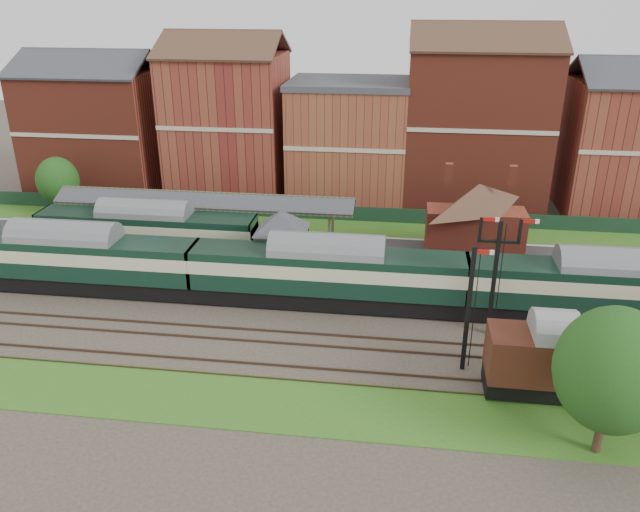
# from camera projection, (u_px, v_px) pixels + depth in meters

# --- Properties ---
(ground) EXTENTS (160.00, 160.00, 0.00)m
(ground) POSITION_uv_depth(u_px,v_px,m) (315.00, 304.00, 45.40)
(ground) COLOR #473D33
(ground) RESTS_ON ground
(grass_back) EXTENTS (90.00, 4.50, 0.06)m
(grass_back) POSITION_uv_depth(u_px,v_px,m) (339.00, 227.00, 59.95)
(grass_back) COLOR #2D6619
(grass_back) RESTS_ON ground
(grass_front) EXTENTS (90.00, 5.00, 0.06)m
(grass_front) POSITION_uv_depth(u_px,v_px,m) (285.00, 404.00, 34.47)
(grass_front) COLOR #2D6619
(grass_front) RESTS_ON ground
(fence) EXTENTS (90.00, 0.12, 1.50)m
(fence) POSITION_uv_depth(u_px,v_px,m) (341.00, 213.00, 61.48)
(fence) COLOR #193823
(fence) RESTS_ON ground
(platform) EXTENTS (55.00, 3.40, 1.00)m
(platform) POSITION_uv_depth(u_px,v_px,m) (274.00, 244.00, 54.69)
(platform) COLOR #2D2D2D
(platform) RESTS_ON ground
(signal_box) EXTENTS (5.40, 5.40, 6.00)m
(signal_box) POSITION_uv_depth(u_px,v_px,m) (282.00, 245.00, 47.46)
(signal_box) COLOR #6B7C58
(signal_box) RESTS_ON ground
(brick_hut) EXTENTS (3.20, 2.64, 2.94)m
(brick_hut) POSITION_uv_depth(u_px,v_px,m) (386.00, 275.00, 47.27)
(brick_hut) COLOR maroon
(brick_hut) RESTS_ON ground
(station_building) EXTENTS (8.10, 8.10, 5.90)m
(station_building) POSITION_uv_depth(u_px,v_px,m) (476.00, 216.00, 51.23)
(station_building) COLOR maroon
(station_building) RESTS_ON platform
(canopy) EXTENTS (26.00, 3.89, 4.08)m
(canopy) POSITION_uv_depth(u_px,v_px,m) (205.00, 197.00, 53.80)
(canopy) COLOR #45482D
(canopy) RESTS_ON platform
(semaphore_bracket) EXTENTS (3.60, 0.25, 8.18)m
(semaphore_bracket) POSITION_uv_depth(u_px,v_px,m) (496.00, 270.00, 39.81)
(semaphore_bracket) COLOR black
(semaphore_bracket) RESTS_ON ground
(semaphore_siding) EXTENTS (1.23, 0.25, 8.00)m
(semaphore_siding) POSITION_uv_depth(u_px,v_px,m) (469.00, 308.00, 36.15)
(semaphore_siding) COLOR black
(semaphore_siding) RESTS_ON ground
(town_backdrop) EXTENTS (69.00, 10.00, 16.00)m
(town_backdrop) POSITION_uv_depth(u_px,v_px,m) (347.00, 135.00, 65.39)
(town_backdrop) COLOR maroon
(town_backdrop) RESTS_ON ground
(dmu_train) EXTENTS (58.59, 3.08, 4.50)m
(dmu_train) POSITION_uv_depth(u_px,v_px,m) (327.00, 273.00, 44.26)
(dmu_train) COLOR black
(dmu_train) RESTS_ON ground
(platform_railcar) EXTENTS (18.48, 2.91, 4.26)m
(platform_railcar) POSITION_uv_depth(u_px,v_px,m) (147.00, 231.00, 52.19)
(platform_railcar) COLOR black
(platform_railcar) RESTS_ON ground
(goods_van_a) EXTENTS (6.72, 2.91, 4.08)m
(goods_van_a) POSITION_uv_depth(u_px,v_px,m) (549.00, 359.00, 34.54)
(goods_van_a) COLOR black
(goods_van_a) RESTS_ON ground
(tree_far) EXTENTS (5.43, 5.43, 7.92)m
(tree_far) POSITION_uv_depth(u_px,v_px,m) (613.00, 370.00, 29.12)
(tree_far) COLOR #382619
(tree_far) RESTS_ON ground
(tree_back) EXTENTS (4.12, 4.12, 6.01)m
(tree_back) POSITION_uv_depth(u_px,v_px,m) (58.00, 181.00, 61.69)
(tree_back) COLOR #382619
(tree_back) RESTS_ON ground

